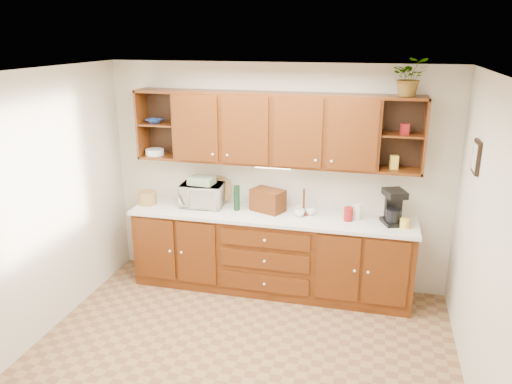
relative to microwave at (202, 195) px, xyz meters
The scene contains 26 objects.
floor 2.05m from the microwave, 60.89° to the right, with size 4.00×4.00×0.00m, color olive.
ceiling 2.31m from the microwave, 60.89° to the right, with size 4.00×4.00×0.00m, color white.
back_wall 0.91m from the microwave, 15.06° to the left, with size 4.00×4.00×0.00m, color beige.
left_wall 1.92m from the microwave, 127.14° to the right, with size 3.50×3.50×0.00m, color beige.
right_wall 3.24m from the microwave, 28.12° to the right, with size 3.50×3.50×0.00m, color beige.
base_cabinets 1.06m from the microwave, ahead, with size 3.20×0.60×0.90m, color #3B1906.
countertop 0.87m from the microwave, ahead, with size 3.24×0.64×0.04m, color silver.
upper_cabinets 1.19m from the microwave, ahead, with size 3.20×0.33×0.80m.
undercabinet_light 0.93m from the microwave, ahead, with size 0.40×0.05×0.03m, color white.
framed_picture 3.00m from the microwave, 12.41° to the right, with size 0.03×0.24×0.30m, color black.
wicker_basket 0.68m from the microwave, behind, with size 0.23×0.23×0.15m, color #AA7E47.
microwave is the anchor object (origin of this frame).
towel_stack 0.18m from the microwave, ahead, with size 0.29×0.21×0.09m, color #C5BD5C.
wine_bottle 0.44m from the microwave, ahead, with size 0.07×0.07×0.29m, color black.
woven_tray 0.26m from the microwave, 49.14° to the left, with size 0.34×0.34×0.02m, color #AA7E47.
bread_box 0.79m from the microwave, ahead, with size 0.37×0.23×0.26m, color #3B1906.
mug_tree 1.21m from the microwave, ahead, with size 0.25×0.26×0.30m.
canister_red 1.72m from the microwave, ahead, with size 0.10×0.10×0.15m, color maroon.
canister_white 1.81m from the microwave, ahead, with size 0.08×0.08×0.17m, color white.
canister_yellow 2.31m from the microwave, ahead, with size 0.10×0.10×0.10m, color gold.
coffee_maker 2.18m from the microwave, ahead, with size 0.28×0.32×0.38m.
bowl_stack 1.03m from the microwave, behind, with size 0.19×0.19×0.05m, color navy.
plate_stack 0.77m from the microwave, behind, with size 0.22×0.22×0.07m, color white.
pantry_box_yellow 2.21m from the microwave, ahead, with size 0.08×0.06×0.15m, color gold.
pantry_box_red 2.40m from the microwave, ahead, with size 0.08×0.07×0.11m, color maroon.
potted_plant 2.64m from the microwave, ahead, with size 0.35×0.30×0.39m, color #999999.
Camera 1 is at (1.10, -3.76, 2.90)m, focal length 35.00 mm.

